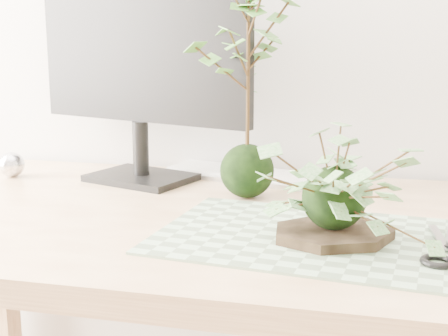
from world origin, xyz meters
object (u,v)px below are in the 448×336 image
at_px(desk, 279,267).
at_px(ivy_kokedama, 335,168).
at_px(maple_kokedama, 248,37).
at_px(monitor, 140,55).
at_px(keyboard, 257,176).

height_order(desk, ivy_kokedama, ivy_kokedama).
bearing_deg(ivy_kokedama, desk, 132.56).
bearing_deg(maple_kokedama, desk, -56.14).
bearing_deg(monitor, keyboard, 33.49).
bearing_deg(maple_kokedama, keyboard, 93.66).
relative_size(maple_kokedama, monitor, 0.86).
relative_size(ivy_kokedama, maple_kokedama, 0.64).
height_order(keyboard, monitor, monitor).
bearing_deg(monitor, desk, -14.67).
distance_m(ivy_kokedama, monitor, 0.54).
bearing_deg(desk, ivy_kokedama, -47.44).
bearing_deg(keyboard, monitor, -149.90).
distance_m(keyboard, monitor, 0.35).
bearing_deg(keyboard, ivy_kokedama, -48.85).
relative_size(desk, monitor, 3.24).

